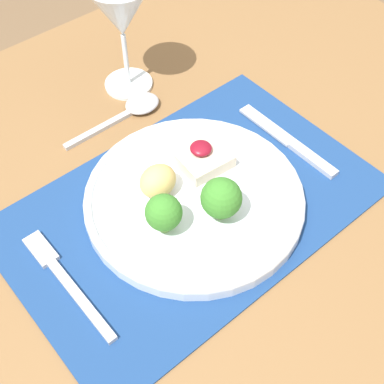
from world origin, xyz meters
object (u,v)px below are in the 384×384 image
object	(u,v)px
wine_glass_near	(121,16)
fork	(63,277)
spoon	(135,107)
dinner_plate	(192,195)
knife	(293,145)

from	to	relation	value
wine_glass_near	fork	bearing A→B (deg)	-138.34
fork	spoon	bearing A→B (deg)	35.38
fork	wine_glass_near	xyz separation A→B (m)	(0.28, 0.25, 0.13)
dinner_plate	wine_glass_near	distance (m)	0.29
dinner_plate	knife	distance (m)	0.19
wine_glass_near	knife	bearing A→B (deg)	-69.56
dinner_plate	wine_glass_near	xyz separation A→B (m)	(0.08, 0.26, 0.11)
dinner_plate	wine_glass_near	world-z (taller)	wine_glass_near
knife	wine_glass_near	size ratio (longest dim) A/B	1.04
spoon	wine_glass_near	size ratio (longest dim) A/B	0.97
dinner_plate	knife	world-z (taller)	dinner_plate
spoon	wine_glass_near	distance (m)	0.14
spoon	knife	bearing A→B (deg)	-55.12
wine_glass_near	dinner_plate	bearing A→B (deg)	-107.46
dinner_plate	fork	distance (m)	0.20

